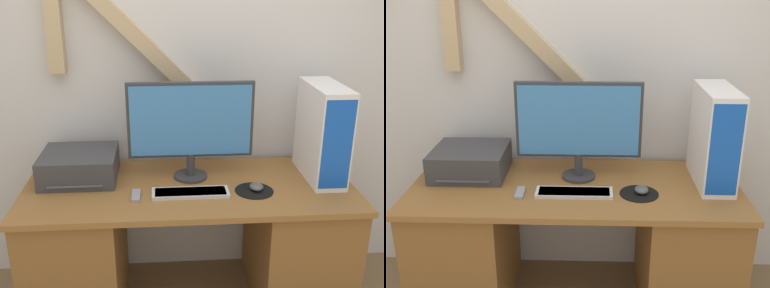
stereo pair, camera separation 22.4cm
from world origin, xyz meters
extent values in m
cube|color=silver|center=(0.00, 0.76, 1.35)|extent=(6.40, 0.05, 2.70)
cube|color=tan|center=(-0.21, 0.70, 1.39)|extent=(0.77, 0.08, 0.77)
cube|color=brown|center=(0.00, 0.35, 0.71)|extent=(1.69, 0.71, 0.03)
cube|color=brown|center=(-0.60, 0.35, 0.35)|extent=(0.47, 0.65, 0.70)
cube|color=brown|center=(0.60, 0.35, 0.35)|extent=(0.47, 0.65, 0.70)
cylinder|color=#333338|center=(0.02, 0.45, 0.74)|extent=(0.18, 0.18, 0.02)
cylinder|color=#333338|center=(0.02, 0.45, 0.80)|extent=(0.04, 0.04, 0.12)
cube|color=#333338|center=(0.02, 0.46, 1.05)|extent=(0.65, 0.03, 0.40)
cube|color=#387AC6|center=(0.02, 0.44, 1.05)|extent=(0.62, 0.01, 0.37)
cube|color=silver|center=(0.00, 0.25, 0.74)|extent=(0.38, 0.12, 0.02)
cube|color=white|center=(0.00, 0.25, 0.74)|extent=(0.35, 0.10, 0.01)
cylinder|color=black|center=(0.32, 0.26, 0.73)|extent=(0.19, 0.19, 0.00)
ellipsoid|color=#4C4C51|center=(0.33, 0.27, 0.75)|extent=(0.07, 0.08, 0.04)
cube|color=white|center=(0.70, 0.42, 0.98)|extent=(0.16, 0.42, 0.50)
cube|color=blue|center=(0.70, 0.22, 0.98)|extent=(0.15, 0.01, 0.45)
cube|color=#38383D|center=(-0.57, 0.48, 0.80)|extent=(0.39, 0.35, 0.15)
cube|color=#515156|center=(-0.57, 0.38, 0.76)|extent=(0.27, 0.16, 0.01)
cube|color=gray|center=(-0.27, 0.24, 0.74)|extent=(0.04, 0.12, 0.02)
camera|label=1|loc=(-0.14, -1.74, 1.72)|focal=42.00mm
camera|label=2|loc=(0.09, -1.75, 1.72)|focal=42.00mm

